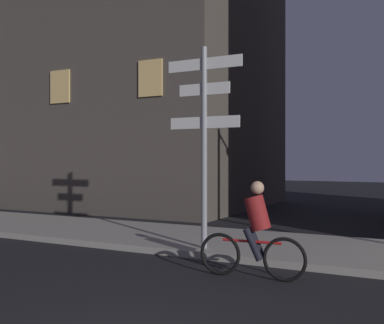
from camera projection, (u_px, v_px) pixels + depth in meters
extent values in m
cube|color=gray|center=(283.00, 247.00, 9.99)|extent=(40.00, 3.27, 0.14)
cylinder|color=gray|center=(204.00, 148.00, 9.55)|extent=(0.12, 0.12, 4.15)
cube|color=white|center=(204.00, 64.00, 9.54)|extent=(1.68, 0.03, 0.24)
cube|color=white|center=(204.00, 89.00, 9.54)|extent=(1.15, 0.03, 0.24)
cube|color=white|center=(204.00, 123.00, 9.54)|extent=(1.57, 0.03, 0.24)
torus|color=black|center=(220.00, 254.00, 7.86)|extent=(0.72, 0.11, 0.72)
torus|color=black|center=(285.00, 259.00, 7.42)|extent=(0.72, 0.11, 0.72)
cylinder|color=red|center=(251.00, 241.00, 7.64)|extent=(1.00, 0.11, 0.04)
cylinder|color=maroon|center=(257.00, 213.00, 7.60)|extent=(0.47, 0.35, 0.61)
sphere|color=tan|center=(257.00, 188.00, 7.59)|extent=(0.22, 0.22, 0.22)
cylinder|color=black|center=(253.00, 244.00, 7.54)|extent=(0.35, 0.14, 0.55)
cylinder|color=black|center=(256.00, 243.00, 7.70)|extent=(0.35, 0.14, 0.55)
cube|color=#4C443D|center=(131.00, 24.00, 20.90)|extent=(11.71, 8.94, 16.18)
cube|color=#F2C672|center=(60.00, 87.00, 16.91)|extent=(0.90, 0.06, 1.20)
cube|color=#F2C672|center=(150.00, 78.00, 15.12)|extent=(0.90, 0.06, 1.20)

